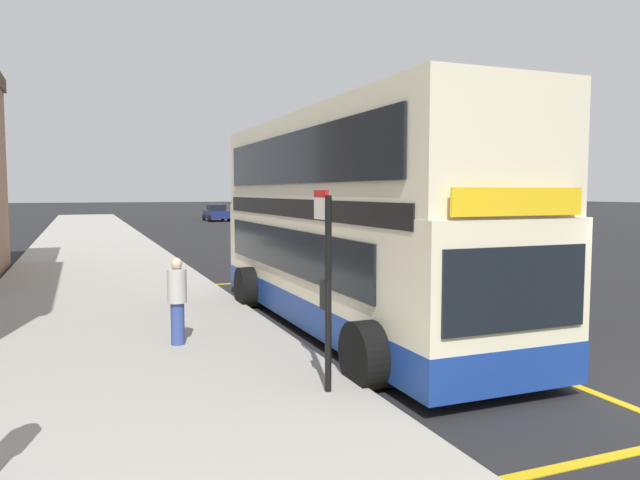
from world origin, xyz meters
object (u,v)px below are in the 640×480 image
double_decker_bus (348,229)px  parked_car_navy_far (216,213)px  bus_stop_sign (326,274)px  parked_car_teal_behind (319,228)px  pedestrian_waiting_near_sign (177,298)px

double_decker_bus → parked_car_navy_far: double_decker_bus is taller
bus_stop_sign → parked_car_navy_far: bus_stop_sign is taller
bus_stop_sign → parked_car_teal_behind: size_ratio=0.65×
bus_stop_sign → parked_car_teal_behind: 25.32m
double_decker_bus → pedestrian_waiting_near_sign: double_decker_bus is taller
parked_car_navy_far → pedestrian_waiting_near_sign: (-10.65, -46.98, 0.17)m
double_decker_bus → parked_car_teal_behind: (7.13, 19.64, -1.26)m
double_decker_bus → pedestrian_waiting_near_sign: bearing=-169.2°
bus_stop_sign → double_decker_bus: bearing=61.7°
double_decker_bus → pedestrian_waiting_near_sign: 3.85m
parked_car_navy_far → bus_stop_sign: bearing=-102.0°
double_decker_bus → bus_stop_sign: 4.46m
bus_stop_sign → pedestrian_waiting_near_sign: 3.65m
parked_car_teal_behind → pedestrian_waiting_near_sign: pedestrian_waiting_near_sign is taller
bus_stop_sign → parked_car_navy_far: bearing=79.7°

